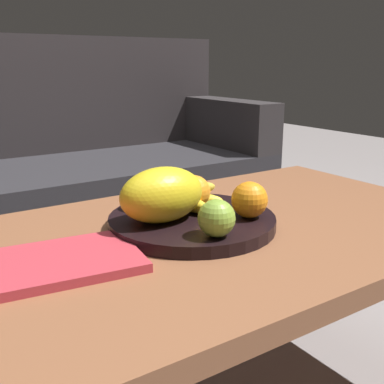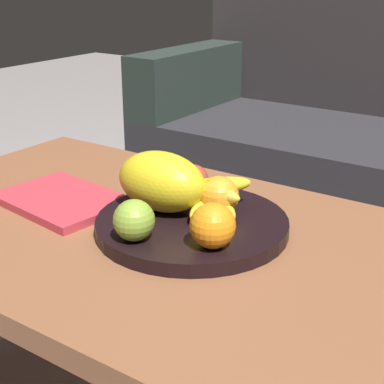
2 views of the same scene
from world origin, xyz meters
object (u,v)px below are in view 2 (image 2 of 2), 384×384
object	(u,v)px
fruit_bowl	(192,225)
apple_front	(193,180)
coffee_table	(176,259)
apple_left	(134,220)
banana_bunch	(211,196)
melon_large_front	(161,181)
orange_left	(219,196)
magazine	(62,200)
orange_front	(213,226)

from	to	relation	value
fruit_bowl	apple_front	world-z (taller)	apple_front
coffee_table	apple_left	size ratio (longest dim) A/B	18.25
apple_left	banana_bunch	size ratio (longest dim) A/B	0.42
melon_large_front	orange_left	bearing A→B (deg)	20.67
fruit_bowl	apple_front	bearing A→B (deg)	123.31
orange_left	melon_large_front	bearing A→B (deg)	-159.33
orange_left	banana_bunch	bearing A→B (deg)	163.24
magazine	coffee_table	bearing A→B (deg)	9.35
fruit_bowl	melon_large_front	world-z (taller)	melon_large_front
coffee_table	orange_front	world-z (taller)	orange_front
apple_left	fruit_bowl	bearing A→B (deg)	76.80
orange_front	fruit_bowl	bearing A→B (deg)	140.79
magazine	orange_front	bearing A→B (deg)	2.50
melon_large_front	orange_front	size ratio (longest dim) A/B	2.39
orange_front	coffee_table	bearing A→B (deg)	157.91
fruit_bowl	apple_front	xyz separation A→B (m)	(-0.06, 0.10, 0.04)
apple_front	coffee_table	bearing A→B (deg)	-68.20
orange_left	fruit_bowl	bearing A→B (deg)	-127.47
apple_left	melon_large_front	bearing A→B (deg)	107.50
orange_front	orange_left	world-z (taller)	orange_front
melon_large_front	apple_left	xyz separation A→B (m)	(0.04, -0.13, -0.02)
orange_front	apple_front	bearing A→B (deg)	132.11
fruit_bowl	melon_large_front	size ratio (longest dim) A/B	1.94
orange_front	banana_bunch	world-z (taller)	orange_front
apple_left	magazine	world-z (taller)	apple_left
apple_front	apple_left	distance (m)	0.22
banana_bunch	apple_front	bearing A→B (deg)	145.80
orange_left	banana_bunch	size ratio (longest dim) A/B	0.44
fruit_bowl	banana_bunch	bearing A→B (deg)	76.44
fruit_bowl	magazine	size ratio (longest dim) A/B	1.37
apple_front	orange_left	bearing A→B (deg)	-30.99
melon_large_front	orange_left	distance (m)	0.11
apple_front	apple_left	size ratio (longest dim) A/B	0.88
coffee_table	apple_left	xyz separation A→B (m)	(-0.02, -0.09, 0.10)
apple_front	banana_bunch	size ratio (longest dim) A/B	0.37
coffee_table	magazine	xyz separation A→B (m)	(-0.27, -0.01, 0.05)
coffee_table	orange_front	bearing A→B (deg)	-22.09
coffee_table	apple_front	bearing A→B (deg)	111.80
orange_front	banana_bunch	bearing A→B (deg)	123.59
coffee_table	fruit_bowl	xyz separation A→B (m)	(0.01, 0.03, 0.06)
orange_front	banana_bunch	distance (m)	0.14
coffee_table	apple_front	world-z (taller)	apple_front
coffee_table	orange_left	distance (m)	0.14
melon_large_front	magazine	distance (m)	0.23
coffee_table	orange_left	world-z (taller)	orange_left
fruit_bowl	coffee_table	bearing A→B (deg)	-110.18
coffee_table	banana_bunch	distance (m)	0.13
magazine	apple_front	bearing A→B (deg)	39.15
melon_large_front	apple_front	bearing A→B (deg)	86.56
fruit_bowl	apple_left	size ratio (longest dim) A/B	4.98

